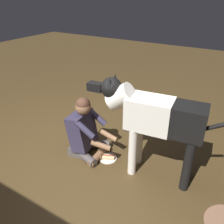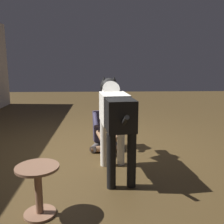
# 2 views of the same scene
# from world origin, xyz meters

# --- Properties ---
(ground_plane) EXTENTS (16.00, 16.00, 0.00)m
(ground_plane) POSITION_xyz_m (0.00, 0.00, 0.00)
(ground_plane) COLOR #47351C
(person_sitting_on_floor) EXTENTS (0.68, 0.57, 0.87)m
(person_sitting_on_floor) POSITION_xyz_m (-0.02, -0.25, 0.36)
(person_sitting_on_floor) COLOR #4C4747
(person_sitting_on_floor) RESTS_ON ground
(large_dog) EXTENTS (1.59, 0.43, 1.23)m
(large_dog) POSITION_xyz_m (-0.95, -0.36, 0.80)
(large_dog) COLOR white
(large_dog) RESTS_ON ground
(hot_dog_on_plate) EXTENTS (0.25, 0.25, 0.06)m
(hot_dog_on_plate) POSITION_xyz_m (-0.36, -0.29, 0.03)
(hot_dog_on_plate) COLOR silver
(hot_dog_on_plate) RESTS_ON ground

